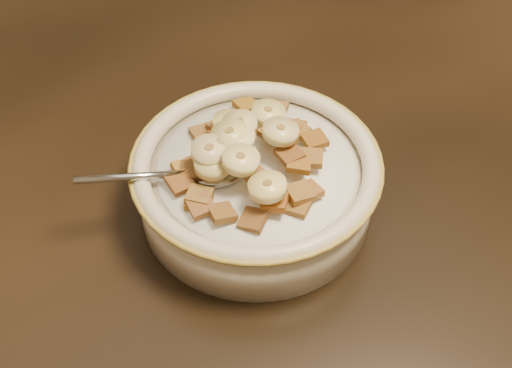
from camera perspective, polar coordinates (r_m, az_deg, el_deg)
name	(u,v)px	position (r m, az deg, el deg)	size (l,w,h in m)	color
table	(389,86)	(0.77, 11.70, 8.53)	(1.40, 0.90, 0.04)	black
chair	(147,22)	(1.35, -9.71, 13.97)	(0.42, 0.42, 0.94)	black
cereal_bowl	(256,188)	(0.58, 0.00, -0.33)	(0.21, 0.21, 0.05)	beige
milk	(256,168)	(0.56, 0.00, 1.41)	(0.17, 0.17, 0.00)	white
spoon	(218,171)	(0.55, -3.39, 1.13)	(0.04, 0.05, 0.01)	#9DA2B1
cereal_square_0	(298,205)	(0.52, 3.74, -1.86)	(0.02, 0.02, 0.01)	brown
cereal_square_1	(275,202)	(0.52, 1.68, -1.59)	(0.02, 0.02, 0.01)	brown
cereal_square_2	(186,168)	(0.55, -6.20, 1.47)	(0.02, 0.02, 0.01)	brown
cereal_square_3	(300,193)	(0.52, 3.92, -0.77)	(0.02, 0.02, 0.01)	brown
cereal_square_4	(273,133)	(0.57, 1.48, 4.58)	(0.02, 0.02, 0.01)	#96612C
cereal_square_5	(201,205)	(0.52, -4.93, -1.91)	(0.02, 0.02, 0.01)	brown
cereal_square_6	(253,174)	(0.53, -0.23, 0.93)	(0.02, 0.02, 0.01)	brown
cereal_square_7	(253,220)	(0.51, -0.26, -3.20)	(0.02, 0.02, 0.01)	brown
cereal_square_8	(221,126)	(0.58, -3.16, 5.14)	(0.02, 0.02, 0.01)	brown
cereal_square_9	(199,202)	(0.53, -5.10, -1.60)	(0.02, 0.02, 0.01)	brown
cereal_square_10	(308,191)	(0.53, 4.66, -0.59)	(0.02, 0.02, 0.01)	#935F2C
cereal_square_11	(298,164)	(0.54, 3.78, 1.83)	(0.02, 0.02, 0.01)	brown
cereal_square_12	(297,131)	(0.58, 3.64, 4.75)	(0.02, 0.02, 0.01)	brown
cereal_square_13	(223,136)	(0.57, -2.97, 4.27)	(0.02, 0.02, 0.01)	brown
cereal_square_14	(180,183)	(0.54, -6.74, 0.13)	(0.02, 0.02, 0.01)	brown
cereal_square_15	(222,213)	(0.52, -3.05, -2.58)	(0.02, 0.02, 0.01)	brown
cereal_square_16	(315,140)	(0.57, 5.22, 3.93)	(0.02, 0.02, 0.01)	brown
cereal_square_17	(192,170)	(0.55, -5.75, 1.21)	(0.02, 0.02, 0.01)	brown
cereal_square_18	(293,128)	(0.58, 3.27, 5.02)	(0.02, 0.02, 0.01)	brown
cereal_square_19	(185,170)	(0.55, -6.31, 1.24)	(0.02, 0.02, 0.01)	olive
cereal_square_20	(311,158)	(0.55, 4.92, 2.33)	(0.02, 0.02, 0.01)	brown
cereal_square_21	(218,145)	(0.56, -3.41, 3.51)	(0.02, 0.02, 0.01)	olive
cereal_square_22	(289,154)	(0.54, 2.99, 2.66)	(0.02, 0.02, 0.01)	brown
cereal_square_23	(222,159)	(0.54, -3.02, 2.19)	(0.02, 0.02, 0.01)	brown
cereal_square_24	(246,106)	(0.61, -0.88, 6.97)	(0.02, 0.02, 0.01)	brown
cereal_square_25	(276,108)	(0.61, 1.80, 6.79)	(0.02, 0.02, 0.01)	brown
cereal_square_26	(228,127)	(0.58, -2.53, 5.11)	(0.02, 0.02, 0.01)	#9B5B30
cereal_square_27	(202,133)	(0.59, -4.79, 4.55)	(0.02, 0.02, 0.01)	brown
cereal_square_28	(199,196)	(0.53, -5.07, -1.04)	(0.02, 0.02, 0.01)	olive
banana_slice_0	(230,123)	(0.57, -2.33, 5.43)	(0.03, 0.03, 0.01)	#EFE17A
banana_slice_1	(281,132)	(0.55, 2.21, 4.68)	(0.03, 0.03, 0.01)	#FFE79E
banana_slice_2	(241,160)	(0.52, -1.37, 2.17)	(0.03, 0.03, 0.01)	beige
banana_slice_3	(268,113)	(0.58, 1.10, 6.31)	(0.03, 0.03, 0.01)	#F2E47C
banana_slice_4	(230,134)	(0.54, -2.35, 4.43)	(0.03, 0.03, 0.01)	#F3D375
banana_slice_5	(209,151)	(0.53, -4.16, 2.93)	(0.03, 0.03, 0.01)	#C7B586
banana_slice_6	(237,138)	(0.54, -1.73, 4.12)	(0.03, 0.03, 0.01)	beige
banana_slice_7	(240,125)	(0.55, -1.47, 5.26)	(0.03, 0.03, 0.01)	#D6BE7C
banana_slice_8	(267,187)	(0.51, 1.02, -0.27)	(0.03, 0.03, 0.01)	#EBD388
banana_slice_9	(212,164)	(0.53, -3.90, 1.80)	(0.03, 0.03, 0.01)	#CCBD78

